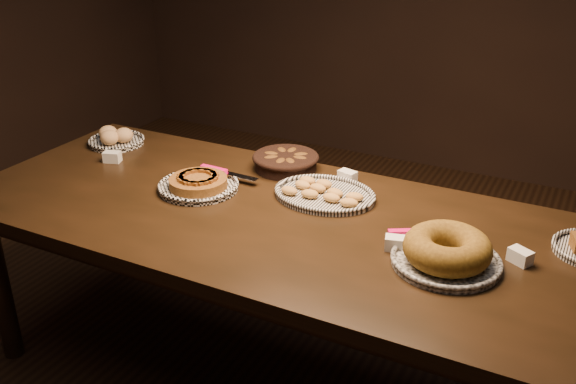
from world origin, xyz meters
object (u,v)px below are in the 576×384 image
at_px(buffet_table, 277,232).
at_px(bundt_cake_plate, 447,252).
at_px(apple_tart_plate, 199,184).
at_px(madeleine_platter, 324,193).

height_order(buffet_table, bundt_cake_plate, bundt_cake_plate).
distance_m(apple_tart_plate, madeleine_platter, 0.49).
bearing_deg(buffet_table, apple_tart_plate, 172.49).
xyz_separation_m(apple_tart_plate, madeleine_platter, (0.46, 0.15, -0.01)).
height_order(madeleine_platter, bundt_cake_plate, bundt_cake_plate).
relative_size(madeleine_platter, bundt_cake_plate, 1.00).
bearing_deg(bundt_cake_plate, madeleine_platter, 155.71).
distance_m(buffet_table, madeleine_platter, 0.24).
relative_size(apple_tart_plate, madeleine_platter, 0.89).
xyz_separation_m(buffet_table, bundt_cake_plate, (0.62, -0.06, 0.12)).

